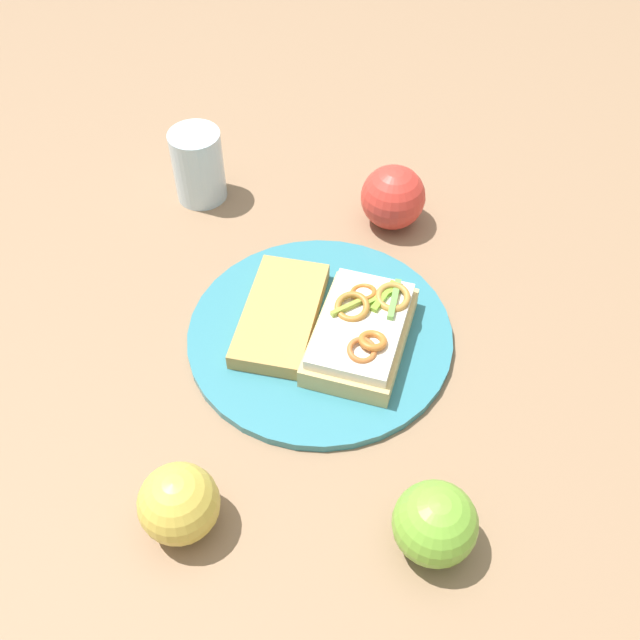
% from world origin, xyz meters
% --- Properties ---
extents(ground_plane, '(2.00, 2.00, 0.00)m').
position_xyz_m(ground_plane, '(0.00, 0.00, 0.00)').
color(ground_plane, '#8D6B4F').
rests_on(ground_plane, ground).
extents(plate, '(0.30, 0.30, 0.01)m').
position_xyz_m(plate, '(0.00, 0.00, 0.01)').
color(plate, teal).
rests_on(plate, ground_plane).
extents(sandwich, '(0.11, 0.16, 0.05)m').
position_xyz_m(sandwich, '(0.05, 0.00, 0.03)').
color(sandwich, tan).
rests_on(sandwich, plate).
extents(bread_slice_side, '(0.10, 0.17, 0.02)m').
position_xyz_m(bread_slice_side, '(-0.05, -0.00, 0.02)').
color(bread_slice_side, tan).
rests_on(bread_slice_side, plate).
extents(apple_0, '(0.10, 0.10, 0.08)m').
position_xyz_m(apple_0, '(-0.04, -0.26, 0.04)').
color(apple_0, gold).
rests_on(apple_0, ground_plane).
extents(apple_1, '(0.10, 0.10, 0.08)m').
position_xyz_m(apple_1, '(0.18, -0.19, 0.04)').
color(apple_1, '#74B136').
rests_on(apple_1, ground_plane).
extents(apple_2, '(0.11, 0.11, 0.08)m').
position_xyz_m(apple_2, '(0.02, 0.22, 0.04)').
color(apple_2, red).
rests_on(apple_2, ground_plane).
extents(drinking_glass, '(0.07, 0.07, 0.10)m').
position_xyz_m(drinking_glass, '(-0.24, 0.18, 0.05)').
color(drinking_glass, silver).
rests_on(drinking_glass, ground_plane).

